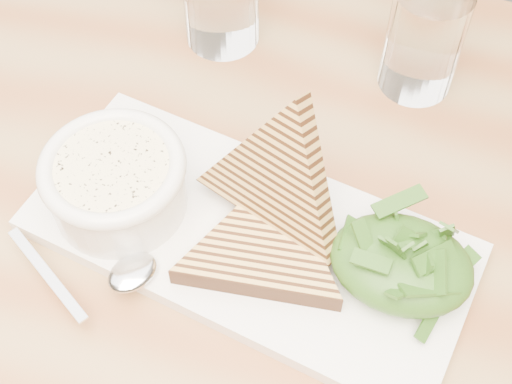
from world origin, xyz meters
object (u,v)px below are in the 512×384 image
(platter, at_px, (249,238))
(glass_far, at_px, (424,40))
(soup_bowl, at_px, (118,188))
(table_top, at_px, (177,278))

(platter, xyz_separation_m, glass_far, (0.10, 0.24, 0.05))
(platter, xyz_separation_m, soup_bowl, (-0.12, -0.01, 0.03))
(glass_far, bearing_deg, table_top, -117.90)
(soup_bowl, bearing_deg, platter, 3.37)
(table_top, relative_size, platter, 3.45)
(soup_bowl, bearing_deg, table_top, -29.25)
(glass_far, bearing_deg, soup_bowl, -131.07)
(glass_far, bearing_deg, platter, -112.22)
(table_top, xyz_separation_m, soup_bowl, (-0.06, 0.04, 0.06))
(platter, bearing_deg, soup_bowl, -176.63)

